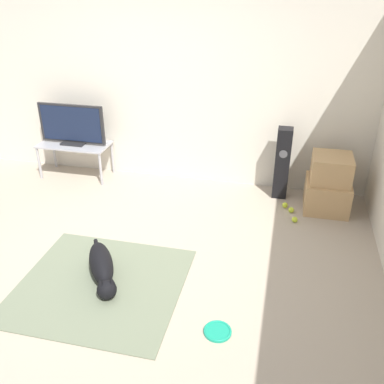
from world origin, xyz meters
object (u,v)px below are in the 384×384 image
cardboard_box_upper (331,169)px  tennis_ball_near_speaker (291,210)px  tv (72,125)px  tennis_ball_loose_on_carpet (285,205)px  tv_stand (75,148)px  cardboard_box_lower (327,195)px  dog (102,267)px  floor_speaker (282,163)px  frisbee (218,331)px  tennis_ball_by_boxes (295,220)px

cardboard_box_upper → tennis_ball_near_speaker: bearing=-153.2°
tv → tennis_ball_loose_on_carpet: (2.84, -0.27, -0.70)m
tv_stand → cardboard_box_lower: bearing=-3.2°
dog → floor_speaker: floor_speaker is taller
floor_speaker → tv_stand: bearing=-179.5°
dog → frisbee: bearing=-20.1°
cardboard_box_lower → tennis_ball_by_boxes: 0.55m
dog → tennis_ball_near_speaker: bearing=44.1°
tennis_ball_loose_on_carpet → cardboard_box_upper: bearing=11.9°
tv_stand → tennis_ball_by_boxes: bearing=-11.2°
frisbee → cardboard_box_upper: size_ratio=0.50×
cardboard_box_lower → frisbee: bearing=-112.2°
floor_speaker → tennis_ball_by_boxes: bearing=-71.4°
cardboard_box_upper → tv_stand: 3.32m
tv → tennis_ball_loose_on_carpet: tv is taller
frisbee → tennis_ball_near_speaker: 2.11m
cardboard_box_lower → tv_stand: (-3.31, 0.18, 0.23)m
cardboard_box_upper → tv_stand: size_ratio=0.47×
tennis_ball_by_boxes → tv_stand: bearing=168.8°
floor_speaker → tennis_ball_loose_on_carpet: 0.52m
dog → tv: size_ratio=0.91×
cardboard_box_lower → dog: bearing=-138.8°
tv → tennis_ball_near_speaker: size_ratio=13.67×
dog → tv_stand: size_ratio=0.87×
dog → cardboard_box_upper: cardboard_box_upper is taller
floor_speaker → tv: size_ratio=0.99×
cardboard_box_upper → tv_stand: cardboard_box_upper is taller
tennis_ball_near_speaker → cardboard_box_lower: bearing=25.5°
tennis_ball_loose_on_carpet → tv_stand: bearing=174.6°
cardboard_box_lower → cardboard_box_upper: bearing=71.7°
floor_speaker → tennis_ball_near_speaker: floor_speaker is taller
tv_stand → tennis_ball_near_speaker: bearing=-7.3°
frisbee → tennis_ball_by_boxes: (0.56, 1.84, 0.02)m
cardboard_box_lower → floor_speaker: bearing=159.4°
dog → cardboard_box_lower: cardboard_box_lower is taller
cardboard_box_upper → tennis_ball_loose_on_carpet: bearing=-168.1°
tv_stand → tennis_ball_loose_on_carpet: size_ratio=14.39×
cardboard_box_lower → tv_stand: bearing=176.8°
tv → tennis_ball_loose_on_carpet: 2.94m
tv_stand → dog: bearing=-58.2°
frisbee → tennis_ball_loose_on_carpet: 2.20m
tv_stand → tv: size_ratio=1.05×
tennis_ball_near_speaker → tennis_ball_loose_on_carpet: bearing=126.6°
floor_speaker → tennis_ball_near_speaker: (0.16, -0.40, -0.42)m
tennis_ball_near_speaker → tv_stand: bearing=172.7°
tennis_ball_loose_on_carpet → frisbee: bearing=-101.7°
frisbee → tennis_ball_loose_on_carpet: tennis_ball_loose_on_carpet is taller
cardboard_box_upper → tennis_ball_by_boxes: (-0.35, -0.41, -0.49)m
cardboard_box_upper → cardboard_box_lower: bearing=-108.3°
frisbee → cardboard_box_lower: bearing=67.8°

